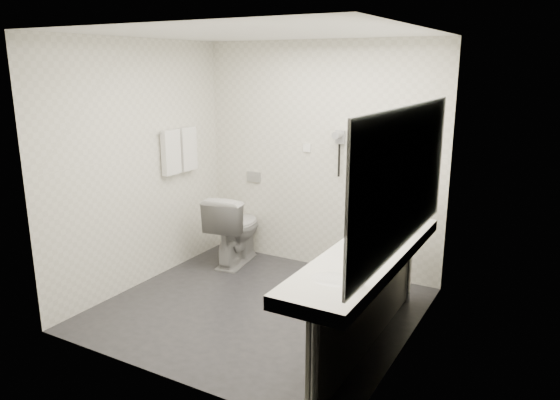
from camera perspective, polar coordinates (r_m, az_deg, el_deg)
The scene contains 29 objects.
floor at distance 5.10m, azimuth -2.35°, elevation -11.66°, with size 2.80×2.80×0.00m, color #26252A.
ceiling at distance 4.58m, azimuth -2.68°, elevation 17.65°, with size 2.80×2.80×0.00m, color white.
wall_back at distance 5.81m, azimuth 4.31°, elevation 4.58°, with size 2.80×2.80×0.00m, color silver.
wall_front at distance 3.68m, azimuth -13.26°, elevation -1.63°, with size 2.80×2.80×0.00m, color silver.
wall_left at distance 5.54m, azimuth -14.92°, elevation 3.64°, with size 2.60×2.60×0.00m, color silver.
wall_right at distance 4.14m, azimuth 14.20°, elevation 0.09°, with size 2.60×2.60×0.00m, color silver.
vanity_counter at distance 4.16m, azimuth 9.41°, elevation -6.05°, with size 0.55×2.20×0.10m, color white.
vanity_panel at distance 4.32m, azimuth 9.49°, elevation -11.38°, with size 0.03×2.15×0.75m, color gray.
vanity_post_near at distance 3.47m, azimuth 3.71°, elevation -18.21°, with size 0.06×0.06×0.75m, color silver.
vanity_post_far at distance 5.23m, azimuth 13.77°, elevation -6.92°, with size 0.06×0.06×0.75m, color silver.
mirror at distance 3.91m, azimuth 13.38°, elevation 2.32°, with size 0.02×2.20×1.05m, color #B2BCC6.
basin_near at distance 3.59m, azimuth 5.78°, elevation -8.77°, with size 0.40×0.31×0.05m, color white.
basin_far at distance 4.74m, azimuth 12.16°, elevation -3.18°, with size 0.40×0.31×0.05m, color white.
faucet_near at distance 3.49m, azimuth 8.78°, elevation -7.98°, with size 0.04×0.04×0.15m, color silver.
faucet_far at distance 4.66m, azimuth 14.50°, elevation -2.46°, with size 0.04×0.04×0.15m, color silver.
soap_bottle_a at distance 4.18m, azimuth 11.15°, elevation -4.57°, with size 0.05×0.05×0.10m, color silver.
glass_left at distance 4.37m, azimuth 12.76°, elevation -3.82°, with size 0.06×0.06×0.10m, color silver.
toilet at distance 6.09m, azimuth -4.89°, elevation -3.08°, with size 0.46×0.81×0.82m, color white.
flush_plate at distance 6.25m, azimuth -2.87°, elevation 2.52°, with size 0.18×0.02×0.12m, color #B2B5BA.
pedal_bin at distance 5.51m, azimuth 4.09°, elevation -8.19°, with size 0.18×0.18×0.25m, color #B2B5BA.
bin_lid at distance 5.46m, azimuth 4.11°, elevation -6.89°, with size 0.18×0.18×0.01m, color #B2B5BA.
towel_rail at distance 5.86m, azimuth -11.00°, elevation 7.41°, with size 0.02×0.02×0.62m, color silver.
towel_near at distance 5.78m, azimuth -11.71°, elevation 5.08°, with size 0.07×0.24×0.48m, color white.
towel_far at distance 5.99m, azimuth -9.96°, elevation 5.49°, with size 0.07×0.24×0.48m, color white.
dryer_cradle at distance 5.64m, azimuth 6.54°, elevation 6.80°, with size 0.10×0.04×0.14m, color gray.
dryer_barrel at distance 5.57m, azimuth 6.26°, elevation 7.03°, with size 0.08×0.08×0.14m, color gray.
dryer_cord at distance 5.67m, azimuth 6.41°, elevation 4.28°, with size 0.02×0.02×0.35m, color black.
switch_plate_a at distance 5.84m, azimuth 2.94°, elevation 5.66°, with size 0.09×0.02×0.09m, color white.
switch_plate_b at distance 5.57m, azimuth 9.42°, elevation 5.04°, with size 0.09×0.02×0.09m, color white.
Camera 1 is at (2.43, -3.88, 2.25)m, focal length 33.78 mm.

